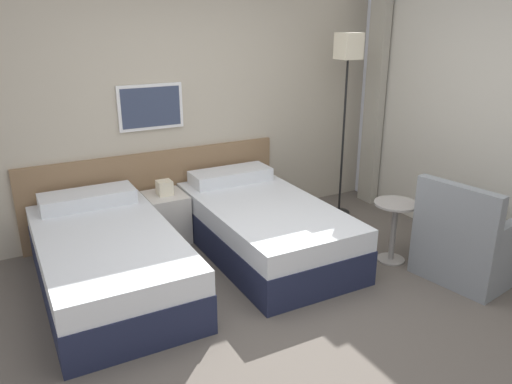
% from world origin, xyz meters
% --- Properties ---
extents(ground_plane, '(16.00, 16.00, 0.00)m').
position_xyz_m(ground_plane, '(0.00, 0.00, 0.00)').
color(ground_plane, '#5B544C').
extents(wall_headboard, '(10.00, 0.10, 2.70)m').
position_xyz_m(wall_headboard, '(-0.02, 2.10, 1.30)').
color(wall_headboard, '#B7AD99').
rests_on(wall_headboard, ground_plane).
extents(bed_near_door, '(1.04, 1.93, 0.63)m').
position_xyz_m(bed_near_door, '(-1.11, 1.08, 0.26)').
color(bed_near_door, '#1E233D').
rests_on(bed_near_door, ground_plane).
extents(bed_near_window, '(1.04, 1.93, 0.63)m').
position_xyz_m(bed_near_window, '(0.33, 1.08, 0.26)').
color(bed_near_window, '#1E233D').
rests_on(bed_near_window, ground_plane).
extents(nightstand, '(0.38, 0.43, 0.62)m').
position_xyz_m(nightstand, '(-0.39, 1.77, 0.25)').
color(nightstand, beige).
rests_on(nightstand, ground_plane).
extents(floor_lamp, '(0.24, 0.24, 1.97)m').
position_xyz_m(floor_lamp, '(1.57, 1.55, 1.65)').
color(floor_lamp, black).
rests_on(floor_lamp, ground_plane).
extents(side_table, '(0.39, 0.39, 0.57)m').
position_xyz_m(side_table, '(1.28, 0.37, 0.39)').
color(side_table, gray).
rests_on(side_table, ground_plane).
extents(armchair, '(0.82, 0.83, 0.89)m').
position_xyz_m(armchair, '(1.64, -0.15, 0.29)').
color(armchair, gray).
rests_on(armchair, ground_plane).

